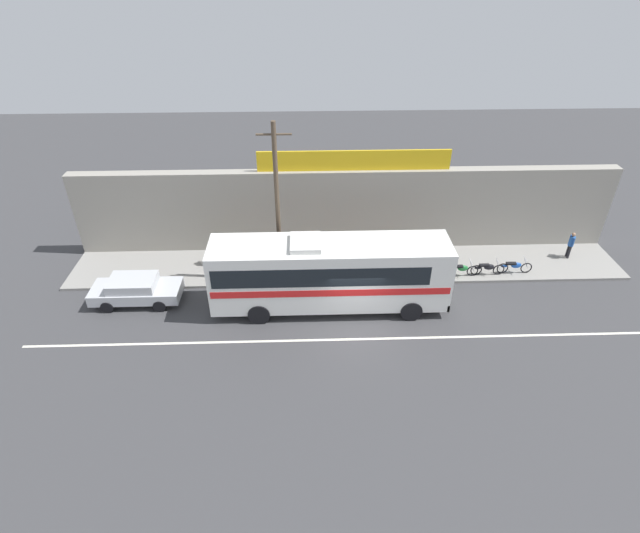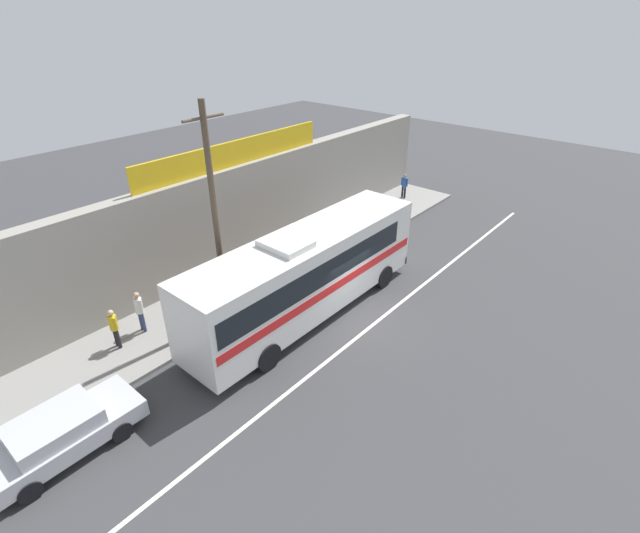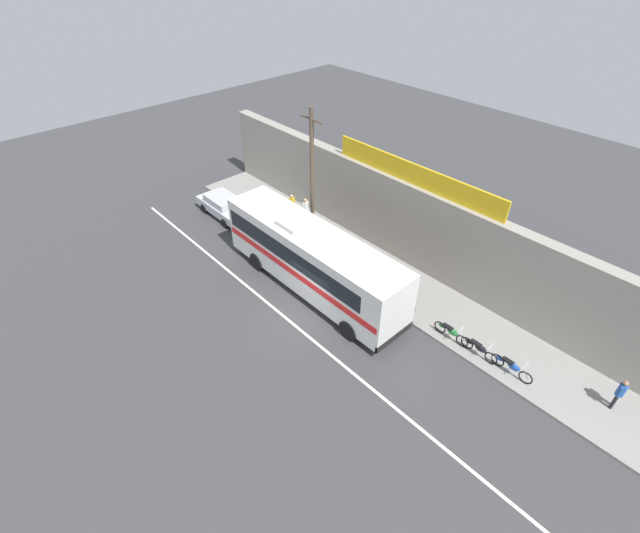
% 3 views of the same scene
% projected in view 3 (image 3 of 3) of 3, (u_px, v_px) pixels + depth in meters
% --- Properties ---
extents(ground_plane, '(70.00, 70.00, 0.00)m').
position_uv_depth(ground_plane, '(303.00, 314.00, 22.34)').
color(ground_plane, '#3A3A3D').
extents(sidewalk_slab, '(30.00, 3.60, 0.14)m').
position_uv_depth(sidewalk_slab, '(373.00, 270.00, 25.07)').
color(sidewalk_slab, gray).
rests_on(sidewalk_slab, ground_plane).
extents(storefront_facade, '(30.00, 0.70, 4.80)m').
position_uv_depth(storefront_facade, '(402.00, 221.00, 24.80)').
color(storefront_facade, gray).
rests_on(storefront_facade, ground_plane).
extents(storefront_billboard, '(10.35, 0.12, 1.10)m').
position_uv_depth(storefront_billboard, '(415.00, 174.00, 22.77)').
color(storefront_billboard, gold).
rests_on(storefront_billboard, storefront_facade).
extents(road_center_stripe, '(30.00, 0.14, 0.01)m').
position_uv_depth(road_center_stripe, '(291.00, 322.00, 21.91)').
color(road_center_stripe, silver).
rests_on(road_center_stripe, ground_plane).
extents(intercity_bus, '(11.24, 2.62, 3.78)m').
position_uv_depth(intercity_bus, '(311.00, 257.00, 22.71)').
color(intercity_bus, silver).
rests_on(intercity_bus, ground_plane).
extents(parked_car, '(4.34, 1.84, 1.37)m').
position_uv_depth(parked_car, '(224.00, 206.00, 29.41)').
color(parked_car, '#B7BABF').
rests_on(parked_car, ground_plane).
extents(utility_pole, '(1.60, 0.22, 8.43)m').
position_uv_depth(utility_pole, '(312.00, 184.00, 23.77)').
color(utility_pole, brown).
rests_on(utility_pole, sidewalk_slab).
extents(motorcycle_purple, '(1.83, 0.56, 0.94)m').
position_uv_depth(motorcycle_purple, '(479.00, 348.00, 19.81)').
color(motorcycle_purple, black).
rests_on(motorcycle_purple, sidewalk_slab).
extents(motorcycle_orange, '(1.91, 0.56, 0.94)m').
position_uv_depth(motorcycle_orange, '(511.00, 366.00, 19.00)').
color(motorcycle_orange, black).
rests_on(motorcycle_orange, sidewalk_slab).
extents(motorcycle_green, '(1.82, 0.56, 0.94)m').
position_uv_depth(motorcycle_green, '(451.00, 332.00, 20.61)').
color(motorcycle_green, black).
rests_on(motorcycle_green, sidewalk_slab).
extents(motorcycle_black, '(1.87, 0.56, 0.94)m').
position_uv_depth(motorcycle_black, '(400.00, 298.00, 22.44)').
color(motorcycle_black, black).
rests_on(motorcycle_black, sidewalk_slab).
extents(pedestrian_near_shop, '(0.30, 0.48, 1.61)m').
position_uv_depth(pedestrian_near_shop, '(292.00, 204.00, 28.92)').
color(pedestrian_near_shop, black).
rests_on(pedestrian_near_shop, sidewalk_slab).
extents(pedestrian_by_curb, '(0.30, 0.48, 1.58)m').
position_uv_depth(pedestrian_by_curb, '(620.00, 392.00, 17.38)').
color(pedestrian_by_curb, black).
rests_on(pedestrian_by_curb, sidewalk_slab).
extents(pedestrian_far_right, '(0.30, 0.48, 1.72)m').
position_uv_depth(pedestrian_far_right, '(306.00, 209.00, 28.31)').
color(pedestrian_far_right, navy).
rests_on(pedestrian_far_right, sidewalk_slab).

